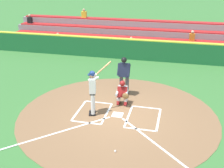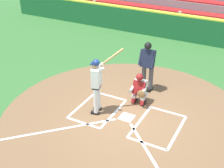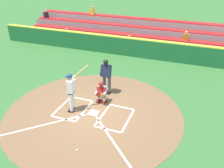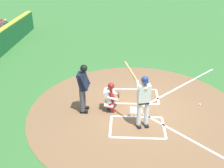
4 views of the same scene
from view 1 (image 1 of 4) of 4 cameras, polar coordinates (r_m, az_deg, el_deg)
ground_plane at (r=11.76m, az=1.10°, el=-6.13°), size 120.00×120.00×0.00m
dirt_circle at (r=11.76m, az=1.10°, el=-6.10°), size 8.00×8.00×0.01m
home_plate_and_chalk at (r=11.01m, az=0.10°, el=-8.20°), size 7.93×4.91×0.01m
batter at (r=11.37m, az=-3.80°, el=-1.06°), size 0.84×0.89×2.13m
catcher at (r=12.34m, az=2.10°, el=-1.65°), size 0.59×0.60×1.13m
plate_umpire at (r=13.06m, az=2.40°, el=2.06°), size 0.60×0.43×1.86m
baseball at (r=9.63m, az=0.64°, el=-13.10°), size 0.07×0.07×0.07m
backstop_wall at (r=18.41m, az=6.21°, el=6.70°), size 22.00×0.36×1.31m
bleacher_stand at (r=20.99m, az=7.22°, el=8.79°), size 20.00×3.40×2.55m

